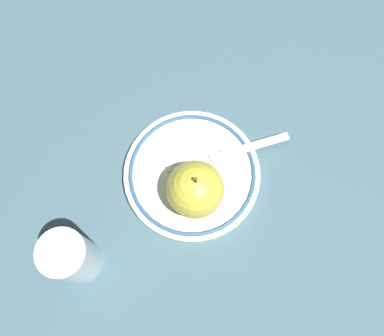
# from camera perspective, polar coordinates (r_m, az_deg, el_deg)

# --- Properties ---
(ground_plane) EXTENTS (2.00, 2.00, 0.00)m
(ground_plane) POSITION_cam_1_polar(r_m,az_deg,el_deg) (0.64, 0.71, 0.15)
(ground_plane) COLOR #3F5D6A
(plate) EXTENTS (0.20, 0.20, 0.02)m
(plate) POSITION_cam_1_polar(r_m,az_deg,el_deg) (0.62, -0.00, -0.84)
(plate) COLOR beige
(plate) RESTS_ON ground_plane
(apple_red_whole) EXTENTS (0.08, 0.08, 0.09)m
(apple_red_whole) POSITION_cam_1_polar(r_m,az_deg,el_deg) (0.57, 0.44, -2.88)
(apple_red_whole) COLOR gold
(apple_red_whole) RESTS_ON plate
(fork) EXTENTS (0.03, 0.19, 0.00)m
(fork) POSITION_cam_1_polar(r_m,az_deg,el_deg) (0.63, 5.26, 2.38)
(fork) COLOR silver
(fork) RESTS_ON plate
(drinking_glass) EXTENTS (0.06, 0.06, 0.10)m
(drinking_glass) POSITION_cam_1_polar(r_m,az_deg,el_deg) (0.58, -15.81, -11.39)
(drinking_glass) COLOR silver
(drinking_glass) RESTS_ON ground_plane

